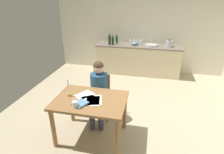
{
  "coord_description": "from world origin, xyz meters",
  "views": [
    {
      "loc": [
        0.38,
        -3.17,
        2.27
      ],
      "look_at": [
        -0.3,
        -0.09,
        0.85
      ],
      "focal_mm": 29.39,
      "sensor_mm": 36.0,
      "label": 1
    }
  ],
  "objects_px": {
    "stovetop_kettle": "(169,43)",
    "wine_glass_by_kettle": "(137,40)",
    "bottle_wine_red": "(117,39)",
    "book_magazine": "(80,104)",
    "bottle_oil": "(110,40)",
    "bottle_vinegar": "(113,41)",
    "chair_at_table": "(100,94)",
    "wine_glass_back_right": "(131,40)",
    "wine_glass_near_sink": "(141,40)",
    "dining_table": "(91,106)",
    "sink_unit": "(151,45)",
    "wine_glass_back_left": "(134,40)",
    "candlestick": "(69,91)",
    "mixing_bowl": "(135,43)",
    "coffee_mug": "(75,105)",
    "person_seated": "(98,89)"
  },
  "relations": [
    {
      "from": "stovetop_kettle",
      "to": "mixing_bowl",
      "type": "bearing_deg",
      "value": -179.28
    },
    {
      "from": "coffee_mug",
      "to": "mixing_bowl",
      "type": "height_order",
      "value": "mixing_bowl"
    },
    {
      "from": "dining_table",
      "to": "wine_glass_back_right",
      "type": "xyz_separation_m",
      "value": [
        0.23,
        3.18,
        0.38
      ]
    },
    {
      "from": "wine_glass_by_kettle",
      "to": "bottle_vinegar",
      "type": "bearing_deg",
      "value": -161.83
    },
    {
      "from": "book_magazine",
      "to": "bottle_oil",
      "type": "height_order",
      "value": "bottle_oil"
    },
    {
      "from": "wine_glass_near_sink",
      "to": "wine_glass_back_right",
      "type": "xyz_separation_m",
      "value": [
        -0.31,
        0.0,
        0.0
      ]
    },
    {
      "from": "candlestick",
      "to": "bottle_vinegar",
      "type": "distance_m",
      "value": 2.93
    },
    {
      "from": "bottle_wine_red",
      "to": "sink_unit",
      "type": "bearing_deg",
      "value": -4.86
    },
    {
      "from": "person_seated",
      "to": "sink_unit",
      "type": "relative_size",
      "value": 3.32
    },
    {
      "from": "bottle_wine_red",
      "to": "wine_glass_by_kettle",
      "type": "relative_size",
      "value": 1.75
    },
    {
      "from": "coffee_mug",
      "to": "wine_glass_back_left",
      "type": "height_order",
      "value": "wine_glass_back_left"
    },
    {
      "from": "bottle_vinegar",
      "to": "wine_glass_by_kettle",
      "type": "bearing_deg",
      "value": 18.17
    },
    {
      "from": "bottle_vinegar",
      "to": "wine_glass_back_left",
      "type": "height_order",
      "value": "bottle_vinegar"
    },
    {
      "from": "dining_table",
      "to": "wine_glass_near_sink",
      "type": "xyz_separation_m",
      "value": [
        0.55,
        3.18,
        0.38
      ]
    },
    {
      "from": "wine_glass_near_sink",
      "to": "wine_glass_back_right",
      "type": "height_order",
      "value": "same"
    },
    {
      "from": "bottle_vinegar",
      "to": "wine_glass_by_kettle",
      "type": "relative_size",
      "value": 1.75
    },
    {
      "from": "dining_table",
      "to": "bottle_vinegar",
      "type": "xyz_separation_m",
      "value": [
        -0.27,
        2.94,
        0.39
      ]
    },
    {
      "from": "book_magazine",
      "to": "bottle_oil",
      "type": "xyz_separation_m",
      "value": [
        -0.27,
        3.11,
        0.27
      ]
    },
    {
      "from": "bottle_oil",
      "to": "mixing_bowl",
      "type": "relative_size",
      "value": 1.58
    },
    {
      "from": "chair_at_table",
      "to": "bottle_oil",
      "type": "distance_m",
      "value": 2.37
    },
    {
      "from": "chair_at_table",
      "to": "coffee_mug",
      "type": "distance_m",
      "value": 0.98
    },
    {
      "from": "stovetop_kettle",
      "to": "wine_glass_by_kettle",
      "type": "relative_size",
      "value": 1.43
    },
    {
      "from": "coffee_mug",
      "to": "wine_glass_back_left",
      "type": "relative_size",
      "value": 0.76
    },
    {
      "from": "book_magazine",
      "to": "bottle_wine_red",
      "type": "bearing_deg",
      "value": 117.11
    },
    {
      "from": "chair_at_table",
      "to": "wine_glass_back_right",
      "type": "distance_m",
      "value": 2.6
    },
    {
      "from": "bottle_vinegar",
      "to": "candlestick",
      "type": "bearing_deg",
      "value": -91.91
    },
    {
      "from": "dining_table",
      "to": "sink_unit",
      "type": "relative_size",
      "value": 3.17
    },
    {
      "from": "chair_at_table",
      "to": "stovetop_kettle",
      "type": "bearing_deg",
      "value": 59.65
    },
    {
      "from": "bottle_vinegar",
      "to": "wine_glass_near_sink",
      "type": "relative_size",
      "value": 1.75
    },
    {
      "from": "bottle_wine_red",
      "to": "wine_glass_back_left",
      "type": "bearing_deg",
      "value": 6.08
    },
    {
      "from": "bottle_oil",
      "to": "wine_glass_near_sink",
      "type": "relative_size",
      "value": 2.05
    },
    {
      "from": "dining_table",
      "to": "wine_glass_back_left",
      "type": "relative_size",
      "value": 7.41
    },
    {
      "from": "sink_unit",
      "to": "bottle_wine_red",
      "type": "relative_size",
      "value": 1.34
    },
    {
      "from": "dining_table",
      "to": "book_magazine",
      "type": "bearing_deg",
      "value": -120.43
    },
    {
      "from": "wine_glass_near_sink",
      "to": "wine_glass_by_kettle",
      "type": "bearing_deg",
      "value": 180.0
    },
    {
      "from": "wine_glass_by_kettle",
      "to": "candlestick",
      "type": "bearing_deg",
      "value": -104.45
    },
    {
      "from": "coffee_mug",
      "to": "book_magazine",
      "type": "xyz_separation_m",
      "value": [
        0.04,
        0.09,
        -0.04
      ]
    },
    {
      "from": "bottle_vinegar",
      "to": "stovetop_kettle",
      "type": "xyz_separation_m",
      "value": [
        1.64,
        0.08,
        -0.02
      ]
    },
    {
      "from": "wine_glass_back_right",
      "to": "chair_at_table",
      "type": "bearing_deg",
      "value": -95.92
    },
    {
      "from": "bottle_wine_red",
      "to": "stovetop_kettle",
      "type": "xyz_separation_m",
      "value": [
        1.55,
        -0.09,
        -0.02
      ]
    },
    {
      "from": "person_seated",
      "to": "wine_glass_near_sink",
      "type": "bearing_deg",
      "value": 78.16
    },
    {
      "from": "wine_glass_by_kettle",
      "to": "dining_table",
      "type": "bearing_deg",
      "value": -97.92
    },
    {
      "from": "dining_table",
      "to": "mixing_bowl",
      "type": "relative_size",
      "value": 5.7
    },
    {
      "from": "person_seated",
      "to": "sink_unit",
      "type": "xyz_separation_m",
      "value": [
        0.88,
        2.53,
        0.24
      ]
    },
    {
      "from": "dining_table",
      "to": "bottle_wine_red",
      "type": "height_order",
      "value": "bottle_wine_red"
    },
    {
      "from": "sink_unit",
      "to": "wine_glass_back_right",
      "type": "bearing_deg",
      "value": 167.07
    },
    {
      "from": "person_seated",
      "to": "stovetop_kettle",
      "type": "bearing_deg",
      "value": 61.39
    },
    {
      "from": "person_seated",
      "to": "wine_glass_by_kettle",
      "type": "distance_m",
      "value": 2.73
    },
    {
      "from": "bottle_oil",
      "to": "wine_glass_by_kettle",
      "type": "bearing_deg",
      "value": 16.9
    },
    {
      "from": "bottle_vinegar",
      "to": "bottle_wine_red",
      "type": "xyz_separation_m",
      "value": [
        0.09,
        0.18,
        -0.0
      ]
    }
  ]
}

